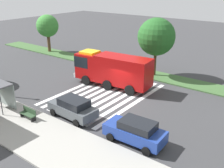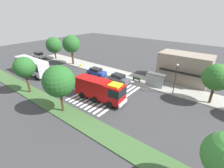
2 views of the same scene
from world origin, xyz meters
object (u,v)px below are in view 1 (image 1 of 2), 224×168
Objects in this scene: parked_car_mid at (135,131)px; median_tree_center at (47,26)px; parked_car_east at (73,108)px; bench_near_shelter at (28,114)px; fire_truck at (110,68)px; median_tree_west at (156,37)px.

median_tree_center is at bearing -30.16° from parked_car_mid.
parked_car_east is 2.84× the size of bench_near_shelter.
fire_truck is 8.02m from parked_car_east.
median_tree_center reaches higher than fire_truck.
median_tree_center is at bearing -32.65° from parked_car_east.
median_tree_west reaches higher than fire_truck.
parked_car_east is 23.57m from median_tree_center.
parked_car_mid reaches higher than bench_near_shelter.
fire_truck is 10.45m from bench_near_shelter.
parked_car_mid is 15.28m from median_tree_west.
bench_near_shelter is at bearing 47.60° from parked_car_east.
parked_car_mid is at bearing 131.40° from fire_truck.
parked_car_east reaches higher than parked_car_mid.
fire_truck is at bearing -73.44° from parked_car_east.
parked_car_east is 3.71m from bench_near_shelter.
median_tree_center is at bearing -23.95° from fire_truck.
median_tree_center reaches higher than bench_near_shelter.
median_tree_center is at bearing -44.68° from bench_near_shelter.
median_tree_west is (-0.42, -13.57, 3.94)m from parked_car_east.
parked_car_east is 0.66× the size of median_tree_west.
parked_car_mid is at bearing -177.05° from parked_car_east.
parked_car_east reaches higher than bench_near_shelter.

